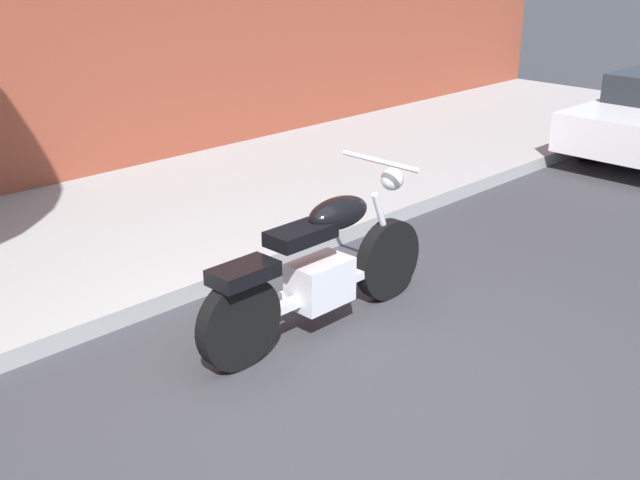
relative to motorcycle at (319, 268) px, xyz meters
name	(u,v)px	position (x,y,z in m)	size (l,w,h in m)	color
ground_plane	(314,385)	(-0.56, -0.51, -0.46)	(60.00, 60.00, 0.00)	#38383D
sidewalk	(68,246)	(-0.56, 2.54, -0.39)	(19.38, 3.09, 0.14)	#9C9C9C
motorcycle	(319,268)	(0.00, 0.00, 0.00)	(2.09, 0.70, 1.12)	black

